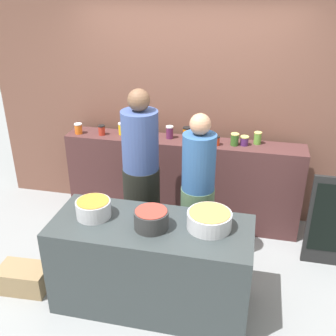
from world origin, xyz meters
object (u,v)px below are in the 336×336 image
Objects in this scene: preserve_jar_5 at (170,132)px; preserve_jar_8 at (216,141)px; cooking_pot_center at (151,219)px; preserve_jar_4 at (148,131)px; cook_with_tongs at (141,183)px; preserve_jar_9 at (235,139)px; preserve_jar_10 at (244,141)px; cooking_pot_right at (209,220)px; cooking_pot_left at (93,209)px; preserve_jar_2 at (122,129)px; preserve_jar_1 at (102,130)px; bread_crate at (24,278)px; preserve_jar_6 at (186,133)px; chalkboard_sign at (334,222)px; cook_in_cap at (197,202)px; preserve_jar_11 at (258,138)px; preserve_jar_0 at (78,129)px; preserve_jar_7 at (196,134)px; preserve_jar_3 at (135,129)px.

preserve_jar_5 is 1.41× the size of preserve_jar_8.
preserve_jar_4 is at bearing 105.90° from cooking_pot_center.
preserve_jar_9 is at bearing 35.77° from cook_with_tongs.
cooking_pot_right is (-0.20, -1.33, -0.20)m from preserve_jar_10.
cooking_pot_left is (-0.89, -1.31, -0.19)m from preserve_jar_8.
preserve_jar_4 is (0.31, 0.00, 0.00)m from preserve_jar_2.
preserve_jar_1 is 1.62m from preserve_jar_10.
preserve_jar_4 is 0.50× the size of cooking_pot_center.
preserve_jar_9 is 2.54m from bread_crate.
preserve_jar_6 reaches higher than cooking_pot_center.
preserve_jar_6 is at bearing 160.74° from chalkboard_sign.
cooking_pot_left is at bearing -144.13° from cook_in_cap.
preserve_jar_4 is at bearing -174.79° from preserve_jar_6.
cooking_pot_center is at bearing -117.88° from preserve_jar_11.
preserve_jar_11 is 1.98m from cooking_pot_left.
cooking_pot_right is (0.10, -1.27, -0.20)m from preserve_jar_8.
preserve_jar_0 is at bearing -176.27° from preserve_jar_11.
preserve_jar_5 is 0.08× the size of cook_with_tongs.
preserve_jar_9 is 0.47× the size of cooking_pot_center.
preserve_jar_7 reaches higher than preserve_jar_0.
cooking_pot_right is (0.46, 0.10, -0.01)m from cooking_pot_center.
preserve_jar_4 is 0.75m from cook_with_tongs.
preserve_jar_5 reaches higher than preserve_jar_3.
preserve_jar_11 is at bearing 62.12° from cooking_pot_center.
preserve_jar_4 is (0.54, 0.07, 0.01)m from preserve_jar_1.
cook_with_tongs is at bearing 138.69° from cooking_pot_right.
bread_crate is at bearing -118.36° from preserve_jar_4.
preserve_jar_4 reaches higher than preserve_jar_11.
preserve_jar_11 is at bearing 47.56° from cooking_pot_left.
chalkboard_sign is (2.34, -0.51, -0.61)m from preserve_jar_2.
preserve_jar_5 reaches higher than preserve_jar_7.
cook_with_tongs is (-0.78, 0.68, -0.10)m from cooking_pot_right.
chalkboard_sign is at bearing -12.41° from preserve_jar_2.
preserve_jar_4 is 0.54m from preserve_jar_7.
preserve_jar_11 is (0.24, 0.09, 0.00)m from preserve_jar_9.
preserve_jar_6 is at bearing 89.45° from cooking_pot_center.
cook_in_cap reaches higher than preserve_jar_10.
preserve_jar_9 reaches higher than cooking_pot_center.
preserve_jar_7 is at bearing 2.07° from preserve_jar_4.
preserve_jar_5 is 0.09× the size of cook_in_cap.
preserve_jar_2 is 1.37× the size of preserve_jar_10.
cooking_pot_center is at bearing -90.55° from preserve_jar_6.
bread_crate is (-0.66, -1.54, -1.00)m from preserve_jar_3.
preserve_jar_3 is 1.01× the size of preserve_jar_11.
preserve_jar_9 reaches higher than cooking_pot_left.
preserve_jar_9 is (1.51, 0.02, 0.01)m from preserve_jar_1.
cooking_pot_left is 0.53m from cooking_pot_center.
cooking_pot_left is at bearing -61.80° from preserve_jar_0.
preserve_jar_9 is 1.33m from cooking_pot_right.
preserve_jar_5 is at bearing -1.30° from preserve_jar_3.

